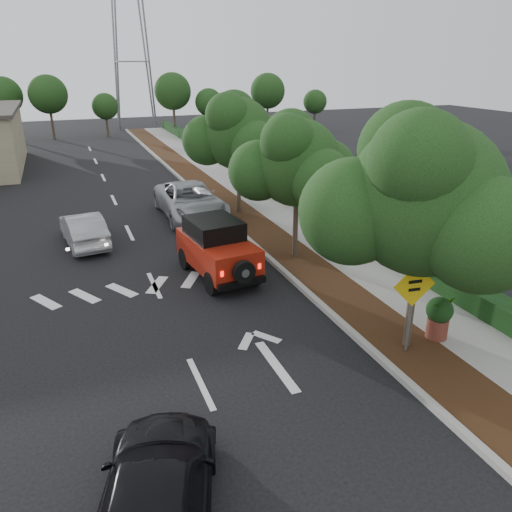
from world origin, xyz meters
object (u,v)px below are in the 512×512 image
silver_suv_ahead (191,201)px  speed_hump_sign (413,296)px  red_jeep (216,247)px  black_suv_oncoming (156,500)px

silver_suv_ahead → speed_hump_sign: (2.20, -14.06, 0.90)m
speed_hump_sign → silver_suv_ahead: bearing=105.6°
silver_suv_ahead → speed_hump_sign: size_ratio=2.38×
silver_suv_ahead → red_jeep: bearing=-97.3°
silver_suv_ahead → speed_hump_sign: 14.26m
red_jeep → black_suv_oncoming: red_jeep is taller
silver_suv_ahead → black_suv_oncoming: (-4.93, -16.97, -0.14)m
black_suv_oncoming → speed_hump_sign: speed_hump_sign is taller
red_jeep → silver_suv_ahead: size_ratio=0.71×
red_jeep → speed_hump_sign: bearing=-72.5°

